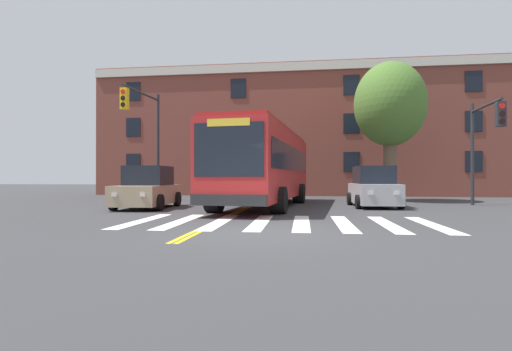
# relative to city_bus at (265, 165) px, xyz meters

# --- Properties ---
(ground_plane) EXTENTS (120.00, 120.00, 0.00)m
(ground_plane) POSITION_rel_city_bus_xyz_m (0.79, -8.63, -1.90)
(ground_plane) COLOR #38383A
(crosswalk) EXTENTS (8.98, 4.37, 0.01)m
(crosswalk) POSITION_rel_city_bus_xyz_m (1.17, -6.42, -1.90)
(crosswalk) COLOR white
(crosswalk) RESTS_ON ground
(lane_line_yellow_inner) EXTENTS (0.12, 36.00, 0.01)m
(lane_line_yellow_inner) POSITION_rel_city_bus_xyz_m (-0.80, 7.58, -1.90)
(lane_line_yellow_inner) COLOR gold
(lane_line_yellow_inner) RESTS_ON ground
(lane_line_yellow_outer) EXTENTS (0.12, 36.00, 0.01)m
(lane_line_yellow_outer) POSITION_rel_city_bus_xyz_m (-0.64, 7.58, -1.90)
(lane_line_yellow_outer) COLOR gold
(lane_line_yellow_outer) RESTS_ON ground
(city_bus) EXTENTS (3.69, 11.79, 3.46)m
(city_bus) POSITION_rel_city_bus_xyz_m (0.00, 0.00, 0.00)
(city_bus) COLOR #B22323
(city_bus) RESTS_ON ground
(car_tan_near_lane) EXTENTS (2.30, 4.34, 1.81)m
(car_tan_near_lane) POSITION_rel_city_bus_xyz_m (-4.91, -1.65, -1.09)
(car_tan_near_lane) COLOR tan
(car_tan_near_lane) RESTS_ON ground
(car_silver_far_lane) EXTENTS (2.11, 3.96, 1.83)m
(car_silver_far_lane) POSITION_rel_city_bus_xyz_m (4.85, 0.33, -1.06)
(car_silver_far_lane) COLOR #B7BABF
(car_silver_far_lane) RESTS_ON ground
(traffic_light_near_corner) EXTENTS (0.38, 3.38, 4.85)m
(traffic_light_near_corner) POSITION_rel_city_bus_xyz_m (9.67, 0.73, 1.37)
(traffic_light_near_corner) COLOR #28282D
(traffic_light_near_corner) RESTS_ON ground
(traffic_light_far_corner) EXTENTS (0.50, 3.78, 5.92)m
(traffic_light_far_corner) POSITION_rel_city_bus_xyz_m (-6.41, 1.58, 2.14)
(traffic_light_far_corner) COLOR #28282D
(traffic_light_far_corner) RESTS_ON ground
(street_tree_curbside_large) EXTENTS (4.58, 5.12, 7.72)m
(street_tree_curbside_large) POSITION_rel_city_bus_xyz_m (6.44, 4.83, 3.41)
(street_tree_curbside_large) COLOR brown
(street_tree_curbside_large) RESTS_ON ground
(building_facade) EXTENTS (29.92, 7.49, 9.57)m
(building_facade) POSITION_rel_city_bus_xyz_m (0.91, 13.89, 2.89)
(building_facade) COLOR brown
(building_facade) RESTS_ON ground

